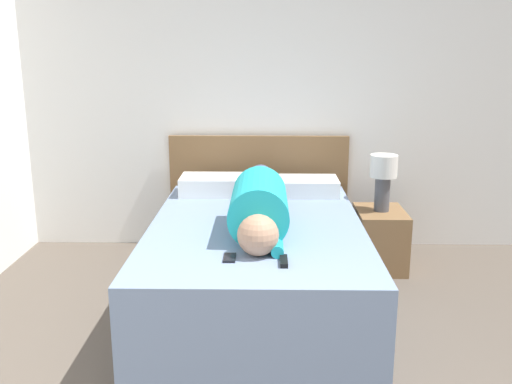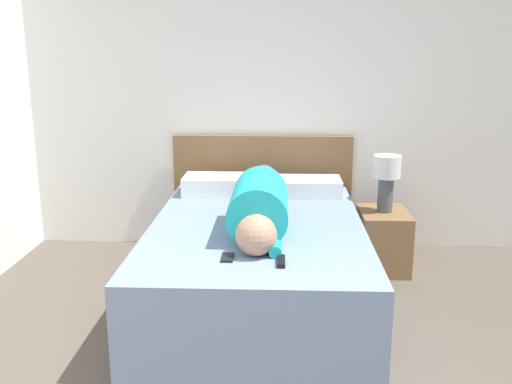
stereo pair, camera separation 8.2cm
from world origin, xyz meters
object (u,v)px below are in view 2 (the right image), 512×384
tv_remote (281,261)px  bed (257,263)px  table_lamp (386,176)px  person_lying (260,203)px  pillow_near_headboard (224,185)px  nightstand (383,240)px  cell_phone (228,258)px  pillow_second (302,187)px

tv_remote → bed: bearing=102.5°
table_lamp → person_lying: person_lying is taller
pillow_near_headboard → nightstand: bearing=-6.2°
pillow_near_headboard → cell_phone: (0.15, -1.42, -0.06)m
person_lying → cell_phone: size_ratio=12.55×
nightstand → table_lamp: (0.00, 0.00, 0.50)m
nightstand → pillow_near_headboard: (-1.22, 0.13, 0.39)m
nightstand → pillow_near_headboard: size_ratio=0.78×
person_lying → table_lamp: bearing=36.6°
bed → person_lying: person_lying is taller
bed → cell_phone: cell_phone is taller
tv_remote → cell_phone: size_ratio=1.15×
person_lying → pillow_near_headboard: bearing=110.6°
bed → cell_phone: (-0.13, -0.64, 0.28)m
table_lamp → cell_phone: (-1.07, -1.28, -0.18)m
pillow_second → cell_phone: pillow_second is taller
tv_remote → pillow_near_headboard: bearing=106.7°
pillow_near_headboard → tv_remote: (0.44, -1.48, -0.06)m
pillow_second → bed: bearing=-112.4°
pillow_second → cell_phone: size_ratio=4.57×
table_lamp → pillow_second: 0.64m
pillow_second → tv_remote: size_ratio=3.96×
person_lying → pillow_second: person_lying is taller
cell_phone → bed: bearing=78.3°
nightstand → tv_remote: 1.59m
nightstand → pillow_near_headboard: bearing=173.8°
bed → nightstand: bed is taller
pillow_near_headboard → bed: bearing=-69.7°
bed → pillow_near_headboard: (-0.29, 0.78, 0.34)m
pillow_near_headboard → tv_remote: pillow_near_headboard is taller
person_lying → pillow_second: bearing=69.7°
pillow_second → tv_remote: 1.49m
table_lamp → bed: bearing=-145.5°
bed → pillow_second: (0.32, 0.78, 0.34)m
table_lamp → tv_remote: (-0.78, -1.34, -0.17)m
nightstand → pillow_second: (-0.62, 0.13, 0.38)m
pillow_near_headboard → pillow_second: pillow_near_headboard is taller
bed → person_lying: (0.02, -0.04, 0.42)m
person_lying → tv_remote: size_ratio=10.88×
nightstand → tv_remote: tv_remote is taller
bed → pillow_second: pillow_second is taller
pillow_near_headboard → cell_phone: size_ratio=4.81×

